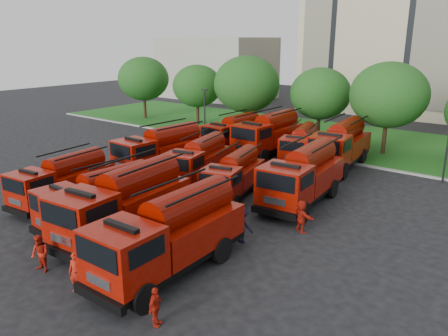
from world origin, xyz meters
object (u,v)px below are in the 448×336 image
object	(u,v)px
firefighter_3	(242,242)
fire_truck_1	(100,198)
firefighter_0	(78,291)
fire_truck_10	(301,144)
firefighter_2	(156,325)
fire_truck_8	(234,133)
fire_truck_11	(340,145)
firefighter_4	(118,210)
firefighter_1	(42,271)
fire_truck_2	(124,203)
fire_truck_5	(199,160)
fire_truck_3	(170,234)
fire_truck_6	(234,175)
fire_truck_9	(269,134)
fire_truck_7	(303,176)
fire_truck_0	(62,180)
firefighter_5	(301,231)
fire_truck_4	(161,150)

from	to	relation	value
firefighter_3	fire_truck_1	bearing A→B (deg)	20.43
firefighter_0	firefighter_3	xyz separation A→B (m)	(2.66, 7.69, 0.00)
fire_truck_10	firefighter_2	xyz separation A→B (m)	(6.34, -22.51, -1.46)
fire_truck_8	fire_truck_11	xyz separation A→B (m)	(9.86, 0.72, 0.21)
firefighter_2	firefighter_4	xyz separation A→B (m)	(-9.76, 6.25, 0.00)
firefighter_0	firefighter_1	bearing A→B (deg)	152.99
fire_truck_2	fire_truck_5	bearing A→B (deg)	102.23
fire_truck_2	fire_truck_3	bearing A→B (deg)	-20.39
firefighter_2	fire_truck_1	bearing A→B (deg)	44.03
fire_truck_3	firefighter_2	distance (m)	4.19
fire_truck_8	firefighter_3	bearing A→B (deg)	-52.57
fire_truck_6	firefighter_0	size ratio (longest dim) A/B	3.90
firefighter_4	fire_truck_2	bearing A→B (deg)	-169.31
fire_truck_2	firefighter_4	world-z (taller)	fire_truck_2
fire_truck_10	fire_truck_2	bearing A→B (deg)	-105.30
firefighter_3	firefighter_1	bearing A→B (deg)	54.18
fire_truck_9	firefighter_1	distance (m)	23.63
fire_truck_6	firefighter_2	bearing A→B (deg)	-79.20
fire_truck_10	firefighter_2	distance (m)	23.43
fire_truck_7	fire_truck_8	xyz separation A→B (m)	(-11.29, 8.18, -0.18)
fire_truck_3	firefighter_4	distance (m)	8.37
fire_truck_2	fire_truck_0	bearing A→B (deg)	168.11
fire_truck_5	fire_truck_7	bearing A→B (deg)	-9.48
fire_truck_2	fire_truck_8	size ratio (longest dim) A/B	1.17
fire_truck_5	firefighter_5	xyz separation A→B (m)	(9.91, -3.23, -1.54)
fire_truck_7	firefighter_4	xyz separation A→B (m)	(-8.08, -7.74, -1.78)
fire_truck_5	fire_truck_8	world-z (taller)	fire_truck_8
firefighter_1	firefighter_3	size ratio (longest dim) A/B	0.93
fire_truck_5	fire_truck_6	xyz separation A→B (m)	(3.88, -1.07, -0.09)
firefighter_3	fire_truck_11	bearing A→B (deg)	-85.51
fire_truck_1	fire_truck_8	world-z (taller)	fire_truck_8
firefighter_5	firefighter_0	bearing A→B (deg)	93.10
fire_truck_6	firefighter_3	xyz separation A→B (m)	(4.30, -5.11, -1.45)
fire_truck_3	fire_truck_2	bearing A→B (deg)	163.97
fire_truck_6	fire_truck_8	xyz separation A→B (m)	(-7.23, 9.78, 0.16)
fire_truck_5	fire_truck_7	distance (m)	7.96
fire_truck_4	fire_truck_5	bearing A→B (deg)	5.43
fire_truck_3	firefighter_5	xyz separation A→B (m)	(2.52, 7.16, -1.79)
fire_truck_7	fire_truck_4	bearing A→B (deg)	178.52
firefighter_2	fire_truck_5	bearing A→B (deg)	15.82
fire_truck_6	fire_truck_11	distance (m)	10.84
fire_truck_11	fire_truck_1	bearing A→B (deg)	-112.07
fire_truck_3	fire_truck_6	size ratio (longest dim) A/B	1.18
fire_truck_3	fire_truck_10	world-z (taller)	fire_truck_3
fire_truck_7	firefighter_5	bearing A→B (deg)	-67.21
fire_truck_7	fire_truck_5	bearing A→B (deg)	178.97
firefighter_3	fire_truck_5	bearing A→B (deg)	-38.66
fire_truck_0	fire_truck_6	size ratio (longest dim) A/B	1.02
fire_truck_11	firefighter_3	bearing A→B (deg)	-89.05
fire_truck_2	fire_truck_7	bearing A→B (deg)	57.41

